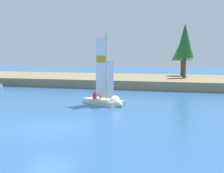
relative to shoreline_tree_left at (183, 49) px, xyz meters
name	(u,v)px	position (x,y,z in m)	size (l,w,h in m)	color
ground_plane	(50,128)	(-4.62, -31.17, -4.86)	(200.00, 200.00, 0.00)	#2D609E
shore_bank	(145,81)	(-4.62, -4.01, -4.33)	(80.00, 15.40, 1.06)	#897A56
shoreline_tree_left	(183,49)	(0.00, 0.00, 0.00)	(3.13, 3.13, 5.45)	brown
shoreline_tree_midleft	(185,41)	(0.59, -4.44, 0.97)	(2.28, 2.28, 7.07)	brown
sailboat	(109,100)	(-3.95, -22.80, -4.44)	(4.21, 3.30, 6.19)	silver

